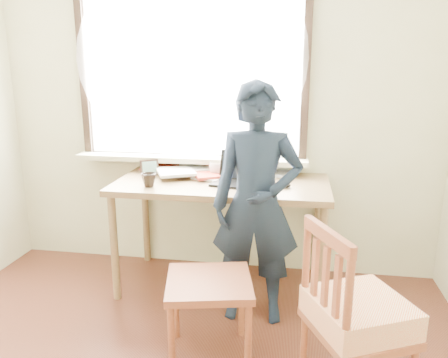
% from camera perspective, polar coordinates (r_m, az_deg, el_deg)
% --- Properties ---
extents(room_shell, '(3.52, 4.02, 2.61)m').
position_cam_1_polar(room_shell, '(1.73, -12.85, 13.96)').
color(room_shell, beige).
rests_on(room_shell, ground).
extents(desk, '(1.55, 0.77, 0.83)m').
position_cam_1_polar(desk, '(3.21, -0.27, -1.78)').
color(desk, olive).
rests_on(desk, ground).
extents(laptop, '(0.37, 0.32, 0.22)m').
position_cam_1_polar(laptop, '(3.12, 1.82, 0.38)').
color(laptop, black).
rests_on(laptop, desk).
extents(mug_white, '(0.16, 0.16, 0.11)m').
position_cam_1_polar(mug_white, '(3.33, -0.81, 1.32)').
color(mug_white, white).
rests_on(mug_white, desk).
extents(mug_dark, '(0.13, 0.13, 0.10)m').
position_cam_1_polar(mug_dark, '(3.08, -9.79, -0.13)').
color(mug_dark, black).
rests_on(mug_dark, desk).
extents(mouse, '(0.09, 0.06, 0.03)m').
position_cam_1_polar(mouse, '(3.04, 7.90, -0.82)').
color(mouse, black).
rests_on(mouse, desk).
extents(desk_clutter, '(0.89, 0.54, 0.06)m').
position_cam_1_polar(desk_clutter, '(3.37, -2.41, 0.92)').
color(desk_clutter, white).
rests_on(desk_clutter, desk).
extents(book_a, '(0.36, 0.37, 0.03)m').
position_cam_1_polar(book_a, '(3.46, -5.37, 1.09)').
color(book_a, white).
rests_on(book_a, desk).
extents(book_b, '(0.20, 0.25, 0.02)m').
position_cam_1_polar(book_b, '(3.41, 6.23, 0.77)').
color(book_b, white).
rests_on(book_b, desk).
extents(picture_frame, '(0.13, 0.09, 0.11)m').
position_cam_1_polar(picture_frame, '(3.41, -9.73, 1.43)').
color(picture_frame, black).
rests_on(picture_frame, desk).
extents(work_chair, '(0.56, 0.54, 0.48)m').
position_cam_1_polar(work_chair, '(2.54, -1.95, -14.54)').
color(work_chair, '#984F31').
rests_on(work_chair, ground).
extents(side_chair, '(0.57, 0.58, 0.95)m').
position_cam_1_polar(side_chair, '(2.25, 16.83, -16.68)').
color(side_chair, '#984F31').
rests_on(side_chair, ground).
extents(person, '(0.59, 0.40, 1.57)m').
position_cam_1_polar(person, '(2.80, 4.28, -3.38)').
color(person, black).
rests_on(person, ground).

